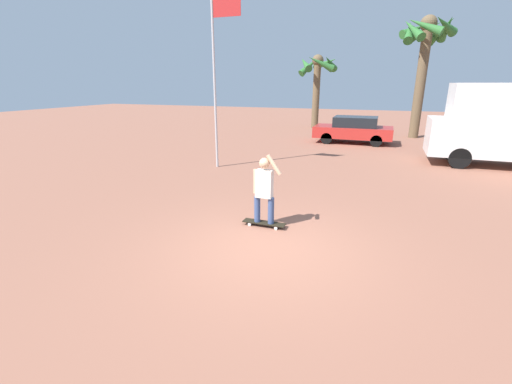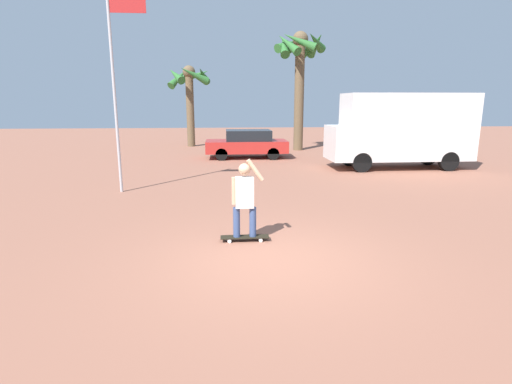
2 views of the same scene
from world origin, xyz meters
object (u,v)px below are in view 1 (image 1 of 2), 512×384
(skateboard, at_px, (264,223))
(person_skateboarder, at_px, (264,187))
(palm_tree_center_background, at_px, (317,72))
(palm_tree_near_van, at_px, (425,44))
(parked_car_red, at_px, (354,129))
(flagpole, at_px, (217,68))

(skateboard, relative_size, person_skateboarder, 0.62)
(palm_tree_center_background, bearing_deg, palm_tree_near_van, -22.21)
(parked_car_red, bearing_deg, palm_tree_near_van, 45.45)
(palm_tree_near_van, bearing_deg, person_skateboarder, -104.31)
(person_skateboarder, xyz_separation_m, palm_tree_center_background, (-2.46, 18.79, 2.96))
(palm_tree_center_background, height_order, flagpole, flagpole)
(palm_tree_center_background, distance_m, flagpole, 13.84)
(skateboard, distance_m, palm_tree_center_background, 19.33)
(palm_tree_center_background, bearing_deg, parked_car_red, -61.33)
(palm_tree_center_background, xyz_separation_m, flagpole, (-1.10, -13.79, -0.22))
(parked_car_red, bearing_deg, person_skateboarder, -93.72)
(skateboard, xyz_separation_m, palm_tree_center_background, (-2.46, 18.79, 3.83))
(person_skateboarder, relative_size, parked_car_red, 0.39)
(parked_car_red, relative_size, palm_tree_near_van, 0.61)
(palm_tree_near_van, height_order, palm_tree_center_background, palm_tree_near_van)
(skateboard, bearing_deg, palm_tree_near_van, 75.69)
(person_skateboarder, height_order, palm_tree_near_van, palm_tree_near_van)
(skateboard, height_order, flagpole, flagpole)
(skateboard, distance_m, parked_car_red, 12.82)
(person_skateboarder, height_order, parked_car_red, person_skateboarder)
(palm_tree_near_van, relative_size, palm_tree_center_background, 1.32)
(person_skateboarder, distance_m, palm_tree_near_van, 17.18)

